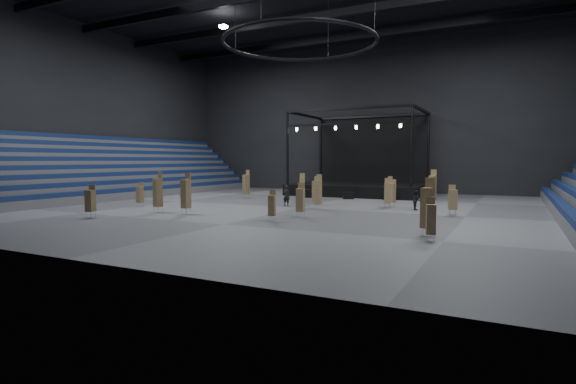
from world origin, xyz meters
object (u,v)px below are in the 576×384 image
at_px(chair_stack_9, 388,193).
at_px(chair_stack_11, 431,219).
at_px(chair_stack_0, 392,192).
at_px(chair_stack_7, 318,192).
at_px(chair_stack_1, 272,205).
at_px(chair_stack_12, 316,190).
at_px(chair_stack_2, 186,193).
at_px(chair_stack_13, 302,187).
at_px(chair_stack_14, 90,200).
at_px(chair_stack_15, 300,199).
at_px(chair_stack_16, 390,189).
at_px(chair_stack_6, 158,192).
at_px(chair_stack_5, 453,199).
at_px(stage, 361,181).
at_px(man_center, 286,195).
at_px(flight_case_left, 306,193).
at_px(chair_stack_4, 246,184).
at_px(chair_stack_10, 433,187).
at_px(chair_stack_3, 140,194).
at_px(crew_member, 417,200).
at_px(flight_case_mid, 348,196).
at_px(flight_case_right, 390,196).
at_px(chair_stack_8, 427,207).

height_order(chair_stack_9, chair_stack_11, chair_stack_9).
height_order(chair_stack_0, chair_stack_7, chair_stack_7).
bearing_deg(chair_stack_1, chair_stack_12, 85.59).
relative_size(chair_stack_2, chair_stack_9, 1.21).
distance_m(chair_stack_12, chair_stack_13, 4.02).
xyz_separation_m(chair_stack_14, chair_stack_15, (12.34, 6.44, 0.04)).
distance_m(chair_stack_13, chair_stack_16, 8.07).
bearing_deg(chair_stack_6, chair_stack_5, 39.77).
height_order(stage, man_center, stage).
height_order(flight_case_left, chair_stack_11, chair_stack_11).
xyz_separation_m(chair_stack_1, chair_stack_16, (3.40, 16.01, 0.17)).
bearing_deg(chair_stack_0, chair_stack_4, -175.86).
distance_m(chair_stack_6, chair_stack_10, 22.79).
height_order(chair_stack_15, chair_stack_16, chair_stack_16).
relative_size(chair_stack_3, chair_stack_5, 0.94).
xyz_separation_m(chair_stack_0, chair_stack_2, (-11.82, -11.31, 0.30)).
height_order(chair_stack_6, chair_stack_13, chair_stack_6).
xyz_separation_m(chair_stack_2, chair_stack_13, (2.82, 13.35, -0.16)).
distance_m(chair_stack_15, chair_stack_16, 13.80).
bearing_deg(chair_stack_1, chair_stack_2, 163.24).
relative_size(flight_case_left, chair_stack_14, 0.57).
distance_m(chair_stack_12, chair_stack_15, 8.73).
distance_m(chair_stack_1, chair_stack_4, 17.23).
relative_size(chair_stack_11, crew_member, 1.37).
height_order(flight_case_mid, chair_stack_5, chair_stack_5).
distance_m(chair_stack_15, man_center, 7.59).
distance_m(chair_stack_3, chair_stack_4, 11.48).
xyz_separation_m(chair_stack_2, chair_stack_9, (11.84, 9.88, -0.22)).
distance_m(chair_stack_1, chair_stack_5, 12.73).
relative_size(flight_case_right, chair_stack_12, 0.48).
xyz_separation_m(flight_case_right, chair_stack_13, (-7.16, -4.59, 0.95)).
xyz_separation_m(chair_stack_6, chair_stack_7, (9.57, 7.31, -0.14)).
relative_size(chair_stack_6, crew_member, 1.96).
xyz_separation_m(flight_case_left, chair_stack_6, (-4.19, -16.77, 1.09)).
bearing_deg(chair_stack_10, chair_stack_12, -139.00).
distance_m(chair_stack_3, chair_stack_11, 24.45).
bearing_deg(chair_stack_2, chair_stack_5, 31.13).
relative_size(flight_case_left, chair_stack_6, 0.42).
xyz_separation_m(chair_stack_2, chair_stack_8, (16.83, -1.83, -0.00)).
xyz_separation_m(flight_case_right, chair_stack_4, (-13.28, -4.73, 1.07)).
bearing_deg(flight_case_left, chair_stack_16, -7.23).
xyz_separation_m(flight_case_right, chair_stack_7, (-2.94, -10.71, 0.99)).
bearing_deg(chair_stack_16, chair_stack_3, -147.88).
bearing_deg(flight_case_right, chair_stack_4, -160.39).
xyz_separation_m(chair_stack_5, chair_stack_6, (-19.45, -7.84, 0.37)).
bearing_deg(flight_case_right, chair_stack_5, -55.74).
bearing_deg(chair_stack_15, flight_case_left, 105.23).
bearing_deg(chair_stack_13, chair_stack_8, -70.95).
distance_m(flight_case_mid, chair_stack_11, 23.01).
bearing_deg(flight_case_mid, chair_stack_13, -132.56).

